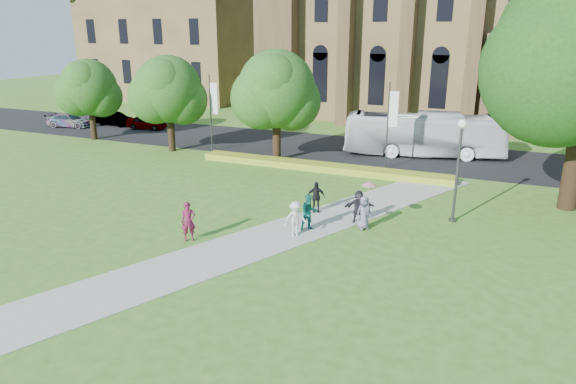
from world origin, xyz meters
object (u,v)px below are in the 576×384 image
at_px(tour_coach, 423,134).
at_px(car_2, 69,120).
at_px(car_0, 147,122).
at_px(pedestrian_0, 188,221).
at_px(streetlamp, 459,159).
at_px(car_1, 115,119).

height_order(tour_coach, car_2, tour_coach).
distance_m(car_0, pedestrian_0, 29.01).
relative_size(tour_coach, car_2, 2.69).
bearing_deg(streetlamp, tour_coach, 105.51).
relative_size(streetlamp, car_0, 1.34).
distance_m(car_0, car_1, 4.08).
distance_m(streetlamp, tour_coach, 14.29).
bearing_deg(car_1, car_2, 123.36).
height_order(tour_coach, car_1, tour_coach).
relative_size(car_1, pedestrian_0, 2.18).
bearing_deg(car_1, pedestrian_0, -132.18).
xyz_separation_m(tour_coach, car_0, (-26.42, 0.52, -1.00)).
relative_size(streetlamp, car_2, 1.18).
xyz_separation_m(streetlamp, car_0, (-30.22, 14.21, -2.61)).
bearing_deg(car_1, car_0, -92.58).
relative_size(tour_coach, pedestrian_0, 6.50).
bearing_deg(car_0, car_1, 80.43).
distance_m(tour_coach, car_0, 26.45).
xyz_separation_m(tour_coach, car_2, (-34.21, -1.59, -1.02)).
bearing_deg(pedestrian_0, tour_coach, 37.15).
bearing_deg(tour_coach, pedestrian_0, 148.80).
relative_size(car_2, pedestrian_0, 2.42).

